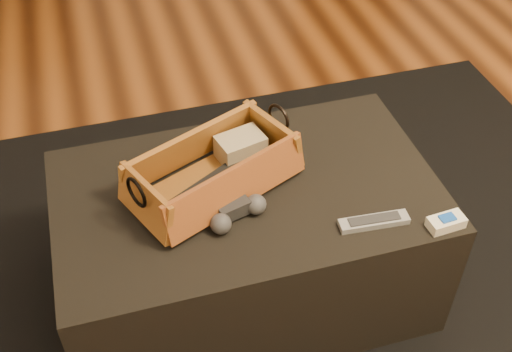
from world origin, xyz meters
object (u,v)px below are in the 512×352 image
object	(u,v)px
wicker_basket	(213,172)
cream_gadget	(446,222)
tv_remote	(211,186)
ottoman	(247,243)
silver_remote	(374,221)
game_controller	(236,211)

from	to	relation	value
wicker_basket	cream_gadget	bearing A→B (deg)	-30.13
tv_remote	ottoman	bearing A→B (deg)	-36.17
tv_remote	silver_remote	bearing A→B (deg)	-60.83
game_controller	tv_remote	bearing A→B (deg)	110.82
ottoman	tv_remote	distance (m)	0.26
game_controller	silver_remote	bearing A→B (deg)	-19.38
silver_remote	cream_gadget	size ratio (longest dim) A/B	1.90
wicker_basket	cream_gadget	xyz separation A→B (m)	(0.51, -0.30, -0.04)
wicker_basket	silver_remote	size ratio (longest dim) A/B	2.79
ottoman	wicker_basket	world-z (taller)	wicker_basket
game_controller	silver_remote	xyz separation A→B (m)	(0.32, -0.11, -0.02)
tv_remote	game_controller	size ratio (longest dim) A/B	1.40
tv_remote	game_controller	world-z (taller)	game_controller
cream_gadget	tv_remote	bearing A→B (deg)	152.58
ottoman	wicker_basket	bearing A→B (deg)	156.16
ottoman	silver_remote	size ratio (longest dim) A/B	5.63
tv_remote	game_controller	xyz separation A→B (m)	(0.04, -0.10, -0.00)
ottoman	silver_remote	xyz separation A→B (m)	(0.27, -0.21, 0.22)
tv_remote	cream_gadget	bearing A→B (deg)	-57.29
tv_remote	silver_remote	distance (m)	0.42
wicker_basket	silver_remote	bearing A→B (deg)	-34.77
game_controller	cream_gadget	world-z (taller)	game_controller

